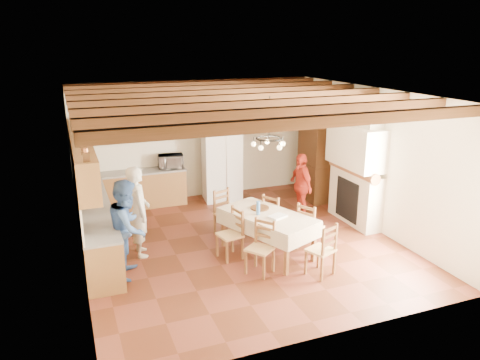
% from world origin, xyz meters
% --- Properties ---
extents(floor, '(6.00, 6.50, 0.02)m').
position_xyz_m(floor, '(0.00, 0.00, -0.01)').
color(floor, '#512413').
rests_on(floor, ground).
extents(ceiling, '(6.00, 6.50, 0.02)m').
position_xyz_m(ceiling, '(0.00, 0.00, 3.01)').
color(ceiling, silver).
rests_on(ceiling, ground).
extents(wall_back, '(6.00, 0.02, 3.00)m').
position_xyz_m(wall_back, '(0.00, 3.26, 1.50)').
color(wall_back, beige).
rests_on(wall_back, ground).
extents(wall_front, '(6.00, 0.02, 3.00)m').
position_xyz_m(wall_front, '(0.00, -3.26, 1.50)').
color(wall_front, beige).
rests_on(wall_front, ground).
extents(wall_left, '(0.02, 6.50, 3.00)m').
position_xyz_m(wall_left, '(-3.01, 0.00, 1.50)').
color(wall_left, beige).
rests_on(wall_left, ground).
extents(wall_right, '(0.02, 6.50, 3.00)m').
position_xyz_m(wall_right, '(3.01, 0.00, 1.50)').
color(wall_right, beige).
rests_on(wall_right, ground).
extents(ceiling_beams, '(6.00, 6.30, 0.16)m').
position_xyz_m(ceiling_beams, '(0.00, 0.00, 2.91)').
color(ceiling_beams, '#36220D').
rests_on(ceiling_beams, ground).
extents(lower_cabinets_left, '(0.60, 4.30, 0.86)m').
position_xyz_m(lower_cabinets_left, '(-2.70, 1.05, 0.43)').
color(lower_cabinets_left, brown).
rests_on(lower_cabinets_left, ground).
extents(lower_cabinets_back, '(2.30, 0.60, 0.86)m').
position_xyz_m(lower_cabinets_back, '(-1.55, 2.95, 0.43)').
color(lower_cabinets_back, brown).
rests_on(lower_cabinets_back, ground).
extents(countertop_left, '(0.62, 4.30, 0.04)m').
position_xyz_m(countertop_left, '(-2.70, 1.05, 0.88)').
color(countertop_left, slate).
rests_on(countertop_left, lower_cabinets_left).
extents(countertop_back, '(2.34, 0.62, 0.04)m').
position_xyz_m(countertop_back, '(-1.55, 2.95, 0.88)').
color(countertop_back, slate).
rests_on(countertop_back, lower_cabinets_back).
extents(backsplash_left, '(0.03, 4.30, 0.60)m').
position_xyz_m(backsplash_left, '(-2.98, 1.05, 1.20)').
color(backsplash_left, white).
rests_on(backsplash_left, ground).
extents(backsplash_back, '(2.30, 0.03, 0.60)m').
position_xyz_m(backsplash_back, '(-1.55, 3.23, 1.20)').
color(backsplash_back, white).
rests_on(backsplash_back, ground).
extents(upper_cabinets, '(0.35, 4.20, 0.70)m').
position_xyz_m(upper_cabinets, '(-2.83, 1.05, 1.85)').
color(upper_cabinets, brown).
rests_on(upper_cabinets, ground).
extents(fireplace, '(0.56, 1.60, 2.80)m').
position_xyz_m(fireplace, '(2.72, 0.20, 1.40)').
color(fireplace, beige).
rests_on(fireplace, ground).
extents(wall_picture, '(0.34, 0.03, 0.42)m').
position_xyz_m(wall_picture, '(1.55, 3.23, 1.85)').
color(wall_picture, black).
rests_on(wall_picture, ground).
extents(refrigerator, '(1.00, 0.86, 1.83)m').
position_xyz_m(refrigerator, '(0.55, 2.76, 0.92)').
color(refrigerator, white).
rests_on(refrigerator, floor).
extents(hutch, '(0.56, 1.19, 2.11)m').
position_xyz_m(hutch, '(2.75, 1.97, 1.06)').
color(hutch, '#361C11').
rests_on(hutch, floor).
extents(dining_table, '(1.57, 2.06, 0.81)m').
position_xyz_m(dining_table, '(0.32, -0.57, 0.72)').
color(dining_table, beige).
rests_on(dining_table, floor).
extents(chandelier, '(0.47, 0.47, 0.03)m').
position_xyz_m(chandelier, '(0.32, -0.57, 2.25)').
color(chandelier, black).
rests_on(chandelier, ground).
extents(chair_left_near, '(0.57, 0.58, 0.96)m').
position_xyz_m(chair_left_near, '(-0.12, -1.24, 0.48)').
color(chair_left_near, brown).
rests_on(chair_left_near, floor).
extents(chair_left_far, '(0.48, 0.49, 0.96)m').
position_xyz_m(chair_left_far, '(-0.41, -0.49, 0.48)').
color(chair_left_far, brown).
rests_on(chair_left_far, floor).
extents(chair_right_near, '(0.55, 0.56, 0.96)m').
position_xyz_m(chair_right_near, '(1.18, -0.69, 0.48)').
color(chair_right_near, brown).
rests_on(chair_right_near, floor).
extents(chair_right_far, '(0.56, 0.57, 0.96)m').
position_xyz_m(chair_right_far, '(0.77, 0.05, 0.48)').
color(chair_right_far, brown).
rests_on(chair_right_far, floor).
extents(chair_end_near, '(0.54, 0.53, 0.96)m').
position_xyz_m(chair_end_near, '(0.84, -1.66, 0.48)').
color(chair_end_near, brown).
rests_on(chair_end_near, floor).
extents(chair_end_far, '(0.53, 0.51, 0.96)m').
position_xyz_m(chair_end_far, '(-0.10, 0.57, 0.48)').
color(chair_end_far, brown).
rests_on(chair_end_far, floor).
extents(person_man, '(0.42, 0.64, 1.74)m').
position_xyz_m(person_man, '(-1.94, 0.26, 0.87)').
color(person_man, beige).
rests_on(person_man, floor).
extents(person_woman_blue, '(0.91, 1.01, 1.71)m').
position_xyz_m(person_woman_blue, '(-2.24, -0.43, 0.86)').
color(person_woman_blue, '#385A96').
rests_on(person_woman_blue, floor).
extents(person_woman_red, '(0.37, 0.88, 1.50)m').
position_xyz_m(person_woman_red, '(1.82, 0.93, 0.75)').
color(person_woman_red, '#B02B1A').
rests_on(person_woman_red, floor).
extents(microwave, '(0.65, 0.48, 0.33)m').
position_xyz_m(microwave, '(-0.70, 2.95, 1.07)').
color(microwave, silver).
rests_on(microwave, countertop_back).
extents(fridge_vase, '(0.38, 0.38, 0.33)m').
position_xyz_m(fridge_vase, '(0.48, 2.76, 2.00)').
color(fridge_vase, '#361C11').
rests_on(fridge_vase, refrigerator).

